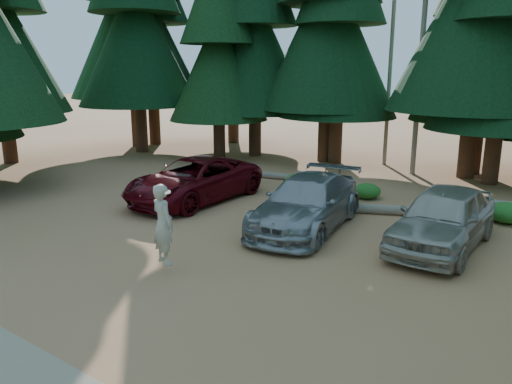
# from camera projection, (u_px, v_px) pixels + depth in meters

# --- Properties ---
(ground) EXTENTS (160.00, 160.00, 0.00)m
(ground) POSITION_uv_depth(u_px,v_px,m) (199.00, 263.00, 13.05)
(ground) COLOR #AE774A
(ground) RESTS_ON ground
(forest_belt_north) EXTENTS (36.00, 7.00, 22.00)m
(forest_belt_north) POSITION_uv_depth(u_px,v_px,m) (400.00, 170.00, 24.91)
(forest_belt_north) COLOR black
(forest_belt_north) RESTS_ON ground
(forest_belt_west) EXTENTS (6.00, 22.00, 22.00)m
(forest_belt_west) POSITION_uv_depth(u_px,v_px,m) (20.00, 170.00, 24.92)
(forest_belt_west) COLOR black
(forest_belt_west) RESTS_ON ground
(snag_front) EXTENTS (0.24, 0.24, 12.00)m
(snag_front) POSITION_uv_depth(u_px,v_px,m) (422.00, 44.00, 22.62)
(snag_front) COLOR gray
(snag_front) RESTS_ON ground
(snag_back) EXTENTS (0.20, 0.20, 10.00)m
(snag_back) POSITION_uv_depth(u_px,v_px,m) (390.00, 67.00, 25.17)
(snag_back) COLOR gray
(snag_back) RESTS_ON ground
(red_pickup) EXTENTS (2.77, 5.90, 1.63)m
(red_pickup) POSITION_uv_depth(u_px,v_px,m) (194.00, 180.00, 18.98)
(red_pickup) COLOR #580710
(red_pickup) RESTS_ON ground
(silver_minivan_center) EXTENTS (3.14, 5.95, 1.64)m
(silver_minivan_center) POSITION_uv_depth(u_px,v_px,m) (307.00, 203.00, 15.72)
(silver_minivan_center) COLOR #9DA0A5
(silver_minivan_center) RESTS_ON ground
(silver_minivan_right) EXTENTS (2.10, 5.13, 1.74)m
(silver_minivan_right) POSITION_uv_depth(u_px,v_px,m) (443.00, 218.00, 14.02)
(silver_minivan_right) COLOR #B7B0A3
(silver_minivan_right) RESTS_ON ground
(frisbee_player) EXTENTS (0.83, 0.66, 2.01)m
(frisbee_player) POSITION_uv_depth(u_px,v_px,m) (163.00, 224.00, 12.10)
(frisbee_player) COLOR beige
(frisbee_player) RESTS_ON ground
(log_left) EXTENTS (4.11, 1.04, 0.29)m
(log_left) POSITION_uv_depth(u_px,v_px,m) (295.00, 178.00, 22.47)
(log_left) COLOR gray
(log_left) RESTS_ON ground
(log_mid) EXTENTS (3.64, 0.41, 0.30)m
(log_mid) POSITION_uv_depth(u_px,v_px,m) (473.00, 201.00, 18.61)
(log_mid) COLOR gray
(log_mid) RESTS_ON ground
(log_right) EXTENTS (4.90, 2.43, 0.33)m
(log_right) POSITION_uv_depth(u_px,v_px,m) (377.00, 209.00, 17.40)
(log_right) COLOR gray
(log_right) RESTS_ON ground
(shrub_far_left) EXTENTS (0.83, 0.83, 0.46)m
(shrub_far_left) POSITION_uv_depth(u_px,v_px,m) (193.00, 177.00, 22.16)
(shrub_far_left) COLOR #1D611D
(shrub_far_left) RESTS_ON ground
(shrub_left) EXTENTS (0.86, 0.86, 0.47)m
(shrub_left) POSITION_uv_depth(u_px,v_px,m) (295.00, 180.00, 21.71)
(shrub_left) COLOR #1D611D
(shrub_left) RESTS_ON ground
(shrub_center_left) EXTENTS (0.94, 0.94, 0.52)m
(shrub_center_left) POSITION_uv_depth(u_px,v_px,m) (294.00, 183.00, 20.90)
(shrub_center_left) COLOR #1D611D
(shrub_center_left) RESTS_ON ground
(shrub_center_right) EXTENTS (1.07, 1.07, 0.59)m
(shrub_center_right) POSITION_uv_depth(u_px,v_px,m) (367.00, 191.00, 19.45)
(shrub_center_right) COLOR #1D611D
(shrub_center_right) RESTS_ON ground
(shrub_right) EXTENTS (1.21, 1.21, 0.67)m
(shrub_right) POSITION_uv_depth(u_px,v_px,m) (507.00, 213.00, 16.41)
(shrub_right) COLOR #1D611D
(shrub_right) RESTS_ON ground
(shrub_far_right) EXTENTS (1.33, 1.33, 0.73)m
(shrub_far_right) POSITION_uv_depth(u_px,v_px,m) (456.00, 206.00, 17.07)
(shrub_far_right) COLOR #1D611D
(shrub_far_right) RESTS_ON ground
(shrub_edge_west) EXTENTS (0.78, 0.78, 0.43)m
(shrub_edge_west) POSITION_uv_depth(u_px,v_px,m) (156.00, 180.00, 21.72)
(shrub_edge_west) COLOR #1D611D
(shrub_edge_west) RESTS_ON ground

